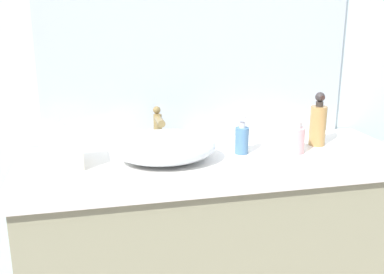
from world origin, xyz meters
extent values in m
cube|color=silver|center=(0.00, 0.73, 1.30)|extent=(6.00, 0.06, 2.60)
cube|color=gray|center=(-0.11, 0.44, 0.42)|extent=(1.31, 0.46, 0.84)
cube|color=silver|center=(-0.11, 0.44, 0.86)|extent=(1.35, 0.50, 0.04)
ellipsoid|color=silver|center=(-0.29, 0.42, 0.93)|extent=(0.35, 0.27, 0.10)
cylinder|color=olive|center=(-0.29, 0.58, 0.95)|extent=(0.03, 0.03, 0.13)
cylinder|color=olive|center=(-0.29, 0.53, 1.00)|extent=(0.03, 0.10, 0.03)
sphere|color=olive|center=(-0.29, 0.60, 1.02)|extent=(0.03, 0.03, 0.03)
cylinder|color=#AC8048|center=(0.30, 0.49, 0.96)|extent=(0.06, 0.06, 0.15)
cylinder|color=#322A25|center=(0.30, 0.49, 1.04)|extent=(0.03, 0.03, 0.02)
sphere|color=#312C2C|center=(0.30, 0.49, 1.07)|extent=(0.04, 0.04, 0.04)
cylinder|color=#392621|center=(0.30, 0.48, 1.07)|extent=(0.02, 0.02, 0.02)
cylinder|color=#E1A2A5|center=(0.17, 0.42, 0.93)|extent=(0.07, 0.07, 0.09)
cylinder|color=silver|center=(0.17, 0.42, 0.98)|extent=(0.04, 0.04, 0.02)
cylinder|color=teal|center=(-0.01, 0.45, 0.93)|extent=(0.05, 0.05, 0.09)
cylinder|color=silver|center=(-0.01, 0.45, 0.98)|extent=(0.02, 0.02, 0.02)
sphere|color=silver|center=(-0.01, 0.45, 1.01)|extent=(0.03, 0.03, 0.03)
cylinder|color=silver|center=(-0.01, 0.44, 1.01)|extent=(0.01, 0.02, 0.01)
cube|color=beige|center=(-0.62, 0.44, 0.94)|extent=(0.13, 0.13, 0.11)
cone|color=white|center=(-0.62, 0.44, 1.01)|extent=(0.07, 0.07, 0.04)
camera|label=1|loc=(-0.51, -0.95, 1.35)|focal=40.83mm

